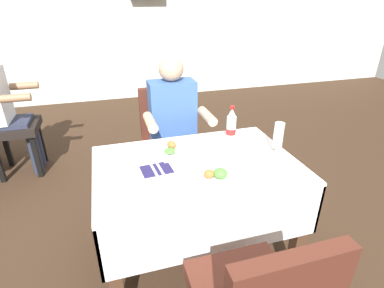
# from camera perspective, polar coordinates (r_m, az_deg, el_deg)

# --- Properties ---
(ground_plane) EXTENTS (11.00, 11.00, 0.00)m
(ground_plane) POSITION_cam_1_polar(r_m,az_deg,el_deg) (2.25, 2.58, -20.94)
(ground_plane) COLOR #382619
(back_wall) EXTENTS (11.00, 0.12, 2.94)m
(back_wall) POSITION_cam_1_polar(r_m,az_deg,el_deg) (5.49, -12.11, 23.76)
(back_wall) COLOR silver
(back_wall) RESTS_ON ground
(main_dining_table) EXTENTS (1.20, 0.81, 0.76)m
(main_dining_table) POSITION_cam_1_polar(r_m,az_deg,el_deg) (1.87, 0.88, -8.33)
(main_dining_table) COLOR white
(main_dining_table) RESTS_ON ground
(chair_far_diner_seat) EXTENTS (0.44, 0.50, 0.97)m
(chair_far_diner_seat) POSITION_cam_1_polar(r_m,az_deg,el_deg) (2.56, -4.45, 0.84)
(chair_far_diner_seat) COLOR #4C2319
(chair_far_diner_seat) RESTS_ON ground
(seated_diner_far) EXTENTS (0.50, 0.46, 1.26)m
(seated_diner_far) POSITION_cam_1_polar(r_m,az_deg,el_deg) (2.40, -3.38, 3.25)
(seated_diner_far) COLOR #282D42
(seated_diner_far) RESTS_ON ground
(plate_near_camera) EXTENTS (0.23, 0.23, 0.07)m
(plate_near_camera) POSITION_cam_1_polar(r_m,az_deg,el_deg) (1.63, 4.40, -6.03)
(plate_near_camera) COLOR white
(plate_near_camera) RESTS_ON main_dining_table
(plate_far_diner) EXTENTS (0.25, 0.25, 0.07)m
(plate_far_diner) POSITION_cam_1_polar(r_m,az_deg,el_deg) (1.90, -2.95, -1.20)
(plate_far_diner) COLOR white
(plate_far_diner) RESTS_ON main_dining_table
(beer_glass_left) EXTENTS (0.07, 0.07, 0.20)m
(beer_glass_left) POSITION_cam_1_polar(r_m,az_deg,el_deg) (1.94, 16.11, 1.35)
(beer_glass_left) COLOR white
(beer_glass_left) RESTS_ON main_dining_table
(cola_bottle_primary) EXTENTS (0.06, 0.06, 0.26)m
(cola_bottle_primary) POSITION_cam_1_polar(r_m,az_deg,el_deg) (2.00, 7.47, 3.22)
(cola_bottle_primary) COLOR silver
(cola_bottle_primary) RESTS_ON main_dining_table
(napkin_cutlery_set) EXTENTS (0.18, 0.19, 0.01)m
(napkin_cutlery_set) POSITION_cam_1_polar(r_m,az_deg,el_deg) (1.72, -6.78, -4.81)
(napkin_cutlery_set) COLOR #231E4C
(napkin_cutlery_set) RESTS_ON main_dining_table
(background_chair_right) EXTENTS (0.50, 0.44, 0.97)m
(background_chair_right) POSITION_cam_1_polar(r_m,az_deg,el_deg) (3.44, -32.45, 3.47)
(background_chair_right) COLOR black
(background_chair_right) RESTS_ON ground
(background_patron) EXTENTS (0.46, 0.50, 1.26)m
(background_patron) POSITION_cam_1_polar(r_m,az_deg,el_deg) (3.38, -32.29, 6.03)
(background_patron) COLOR #282D42
(background_patron) RESTS_ON ground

